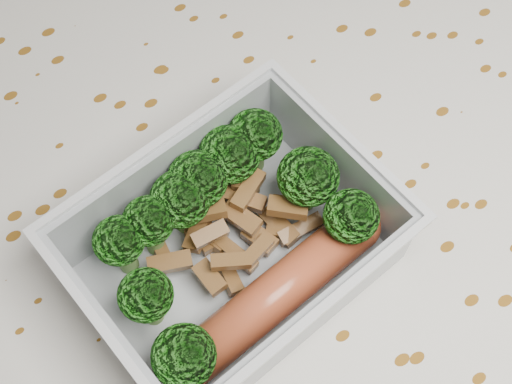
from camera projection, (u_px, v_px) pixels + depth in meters
dining_table at (266, 258)px, 0.53m from camera, size 1.40×0.90×0.75m
tablecloth at (267, 231)px, 0.48m from camera, size 1.46×0.96×0.19m
lunch_container at (233, 251)px, 0.41m from camera, size 0.19×0.16×0.06m
broccoli_florets at (220, 211)px, 0.41m from camera, size 0.15×0.13×0.05m
meat_pile at (235, 228)px, 0.43m from camera, size 0.11×0.07×0.03m
sausage at (278, 293)px, 0.40m from camera, size 0.15×0.04×0.03m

